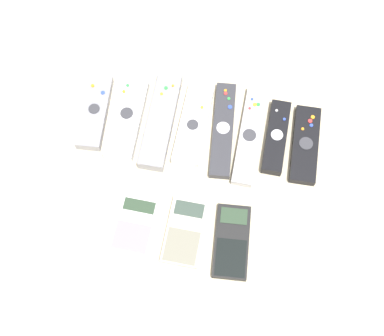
{
  "coord_description": "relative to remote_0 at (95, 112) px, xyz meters",
  "views": [
    {
      "loc": [
        0.06,
        -0.36,
        0.99
      ],
      "look_at": [
        0.0,
        0.04,
        0.01
      ],
      "focal_mm": 50.0,
      "sensor_mm": 36.0,
      "label": 1
    }
  ],
  "objects": [
    {
      "name": "calculator_2",
      "position": [
        0.32,
        -0.23,
        -0.0
      ],
      "size": [
        0.07,
        0.15,
        0.02
      ],
      "rotation": [
        0.0,
        0.0,
        0.05
      ],
      "color": "black",
      "rests_on": "ground_plane"
    },
    {
      "name": "remote_1",
      "position": [
        0.07,
        -0.01,
        0.0
      ],
      "size": [
        0.06,
        0.18,
        0.03
      ],
      "rotation": [
        0.0,
        0.0,
        -0.01
      ],
      "color": "white",
      "rests_on": "ground_plane"
    },
    {
      "name": "remote_5",
      "position": [
        0.32,
        -0.0,
        -0.0
      ],
      "size": [
        0.05,
        0.22,
        0.02
      ],
      "rotation": [
        0.0,
        0.0,
        -0.04
      ],
      "color": "#B7B7BC",
      "rests_on": "ground_plane"
    },
    {
      "name": "remote_0",
      "position": [
        0.0,
        0.0,
        0.0
      ],
      "size": [
        0.06,
        0.17,
        0.02
      ],
      "rotation": [
        0.0,
        0.0,
        0.05
      ],
      "color": "gray",
      "rests_on": "ground_plane"
    },
    {
      "name": "calculator_1",
      "position": [
        0.23,
        -0.22,
        -0.0
      ],
      "size": [
        0.08,
        0.13,
        0.02
      ],
      "rotation": [
        0.0,
        0.0,
        -0.04
      ],
      "color": "beige",
      "rests_on": "ground_plane"
    },
    {
      "name": "remote_7",
      "position": [
        0.44,
        -0.01,
        -0.0
      ],
      "size": [
        0.05,
        0.17,
        0.02
      ],
      "rotation": [
        0.0,
        0.0,
        -0.01
      ],
      "color": "black",
      "rests_on": "ground_plane"
    },
    {
      "name": "calculator_0",
      "position": [
        0.13,
        -0.23,
        -0.01
      ],
      "size": [
        0.08,
        0.11,
        0.01
      ],
      "rotation": [
        0.0,
        0.0,
        -0.05
      ],
      "color": "silver",
      "rests_on": "ground_plane"
    },
    {
      "name": "remote_4",
      "position": [
        0.27,
        0.0,
        -0.0
      ],
      "size": [
        0.05,
        0.21,
        0.02
      ],
      "rotation": [
        0.0,
        0.0,
        0.06
      ],
      "color": "#333338",
      "rests_on": "ground_plane"
    },
    {
      "name": "ground_plane",
      "position": [
        0.22,
        -0.13,
        -0.01
      ],
      "size": [
        3.0,
        3.0,
        0.0
      ],
      "primitive_type": "plane",
      "color": "beige"
    },
    {
      "name": "remote_3",
      "position": [
        0.21,
        0.0,
        -0.0
      ],
      "size": [
        0.06,
        0.18,
        0.02
      ],
      "rotation": [
        0.0,
        0.0,
        -0.05
      ],
      "color": "white",
      "rests_on": "ground_plane"
    },
    {
      "name": "remote_2",
      "position": [
        0.14,
        0.0,
        0.0
      ],
      "size": [
        0.06,
        0.22,
        0.03
      ],
      "rotation": [
        0.0,
        0.0,
        -0.02
      ],
      "color": "gray",
      "rests_on": "ground_plane"
    },
    {
      "name": "remote_6",
      "position": [
        0.38,
        0.0,
        -0.0
      ],
      "size": [
        0.05,
        0.16,
        0.02
      ],
      "rotation": [
        0.0,
        0.0,
        -0.04
      ],
      "color": "black",
      "rests_on": "ground_plane"
    }
  ]
}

